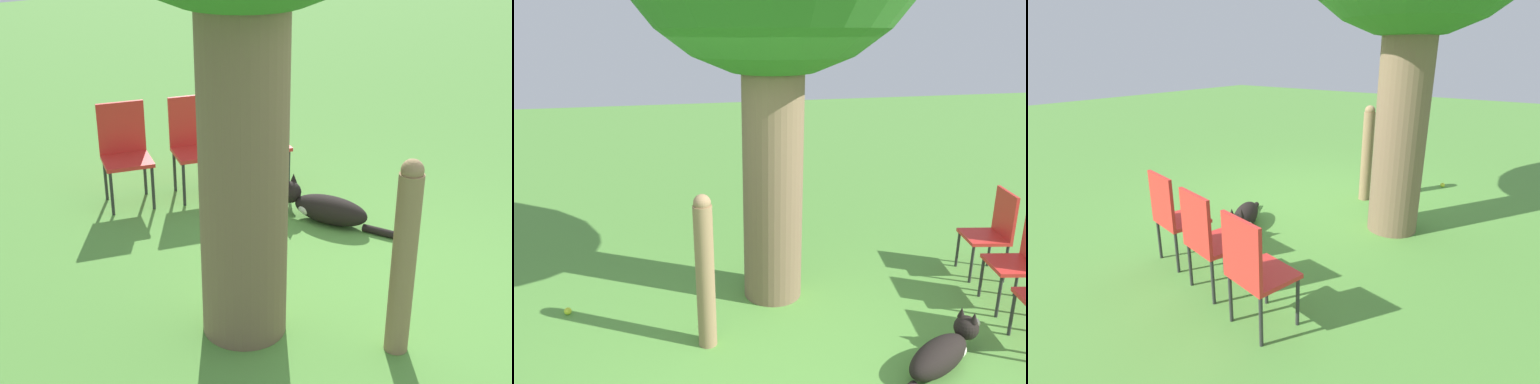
{
  "view_description": "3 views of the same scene",
  "coord_description": "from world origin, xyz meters",
  "views": [
    {
      "loc": [
        -3.39,
        3.08,
        2.86
      ],
      "look_at": [
        1.16,
        0.2,
        0.46
      ],
      "focal_mm": 50.0,
      "sensor_mm": 36.0,
      "label": 1
    },
    {
      "loc": [
        -0.96,
        -3.44,
        2.54
      ],
      "look_at": [
        0.08,
        0.83,
        1.12
      ],
      "focal_mm": 35.0,
      "sensor_mm": 36.0,
      "label": 2
    },
    {
      "loc": [
        4.47,
        2.48,
        2.03
      ],
      "look_at": [
        1.15,
        0.07,
        0.58
      ],
      "focal_mm": 28.0,
      "sensor_mm": 36.0,
      "label": 3
    }
  ],
  "objects": [
    {
      "name": "red_chair_0",
      "position": [
        2.19,
        -0.51,
        0.54
      ],
      "size": [
        0.5,
        0.52,
        0.95
      ],
      "rotation": [
        0.0,
        0.0,
        2.92
      ],
      "color": "red",
      "rests_on": "ground_plane"
    },
    {
      "name": "dog",
      "position": [
        1.16,
        -0.52,
        0.14
      ],
      "size": [
        1.1,
        0.64,
        0.38
      ],
      "rotation": [
        0.0,
        0.0,
        0.48
      ],
      "color": "black",
      "rests_on": "ground_plane"
    },
    {
      "name": "ground_plane",
      "position": [
        0.0,
        0.0,
        0.0
      ],
      "size": [
        30.0,
        30.0,
        0.0
      ],
      "primitive_type": "plane",
      "color": "#56933D"
    },
    {
      "name": "red_chair_2",
      "position": [
        2.52,
        0.79,
        0.54
      ],
      "size": [
        0.5,
        0.52,
        0.95
      ],
      "rotation": [
        0.0,
        0.0,
        2.92
      ],
      "color": "red",
      "rests_on": "ground_plane"
    },
    {
      "name": "red_chair_1",
      "position": [
        2.35,
        0.14,
        0.54
      ],
      "size": [
        0.5,
        0.52,
        0.95
      ],
      "rotation": [
        0.0,
        0.0,
        2.92
      ],
      "color": "red",
      "rests_on": "ground_plane"
    },
    {
      "name": "fence_post",
      "position": [
        -0.61,
        0.23,
        0.68
      ],
      "size": [
        0.16,
        0.16,
        1.34
      ],
      "color": "#937551",
      "rests_on": "ground_plane"
    }
  ]
}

